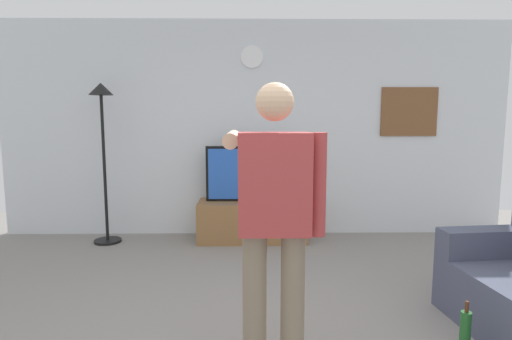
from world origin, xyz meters
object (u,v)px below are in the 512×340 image
tv_stand (252,221)px  framed_picture (409,112)px  wall_clock (252,57)px  person_standing_nearer_lamp (274,215)px  television (252,174)px  floor_lamp (103,130)px  beverage_bottle (465,334)px

tv_stand → framed_picture: 2.41m
wall_clock → person_standing_nearer_lamp: (0.10, -2.97, -1.29)m
television → person_standing_nearer_lamp: size_ratio=0.67×
wall_clock → floor_lamp: bearing=-168.7°
television → framed_picture: size_ratio=1.58×
framed_picture → beverage_bottle: bearing=-103.2°
tv_stand → framed_picture: (1.98, 0.30, 1.33)m
framed_picture → beverage_bottle: framed_picture is taller
tv_stand → television: (-0.00, 0.05, 0.58)m
television → beverage_bottle: bearing=-62.8°
floor_lamp → person_standing_nearer_lamp: (1.86, -2.62, -0.40)m
floor_lamp → beverage_bottle: size_ratio=5.18×
tv_stand → television: 0.58m
floor_lamp → person_standing_nearer_lamp: floor_lamp is taller
floor_lamp → framed_picture: bearing=5.4°
floor_lamp → beverage_bottle: bearing=-38.8°
tv_stand → television: size_ratio=1.17×
tv_stand → floor_lamp: size_ratio=0.69×
tv_stand → wall_clock: size_ratio=4.83×
tv_stand → beverage_bottle: 2.86m
framed_picture → floor_lamp: size_ratio=0.37×
person_standing_nearer_lamp → wall_clock: bearing=92.0°
tv_stand → wall_clock: bearing=90.0°
television → person_standing_nearer_lamp: (0.10, -2.73, 0.14)m
television → framed_picture: bearing=7.1°
television → wall_clock: 1.44m
tv_stand → floor_lamp: 2.08m
wall_clock → beverage_bottle: 3.75m
wall_clock → floor_lamp: wall_clock is taller
television → floor_lamp: size_ratio=0.59×
wall_clock → beverage_bottle: bearing=-64.9°
beverage_bottle → framed_picture: bearing=76.8°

